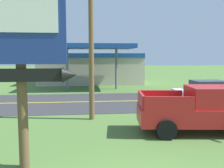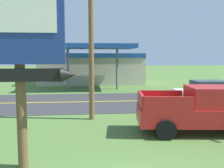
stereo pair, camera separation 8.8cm
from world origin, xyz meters
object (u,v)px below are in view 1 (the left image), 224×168
Objects in this scene: gas_station at (91,67)px; car_white_near_lane at (207,93)px; motel_sign at (21,37)px; pickup_red_parked_on_lawn at (202,110)px; utility_pole at (91,32)px.

gas_station is 16.44m from car_white_near_lane.
motel_sign reaches higher than pickup_red_parked_on_lawn.
motel_sign is at bearing -95.96° from gas_station.
utility_pole reaches higher than pickup_red_parked_on_lawn.
pickup_red_parked_on_lawn is at bearing -78.62° from gas_station.
motel_sign is 0.48× the size of gas_station.
utility_pole is 1.98× the size of car_white_near_lane.
utility_pole is 9.05m from car_white_near_lane.
utility_pole is at bearing -91.28° from gas_station.
motel_sign is 0.69× the size of utility_pole.
gas_station is (2.45, 23.49, -1.79)m from motel_sign.
gas_station is 2.86× the size of car_white_near_lane.
car_white_near_lane is (7.70, 3.09, -3.60)m from utility_pole.
pickup_red_parked_on_lawn is (4.15, -20.60, -0.98)m from gas_station.
gas_station is (0.40, 17.77, -2.49)m from utility_pole.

